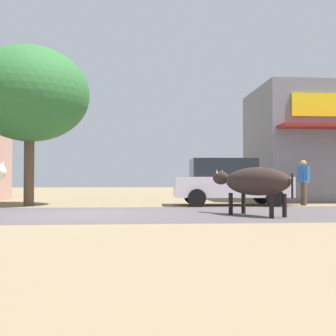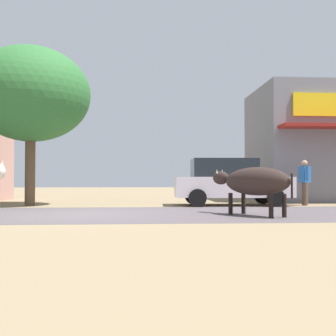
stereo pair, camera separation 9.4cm
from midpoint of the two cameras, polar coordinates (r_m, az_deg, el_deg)
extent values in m
plane|color=#8E7958|center=(11.39, -11.60, -6.11)|extent=(80.00, 80.00, 0.00)
cube|color=#564D51|center=(11.39, -11.60, -6.10)|extent=(72.00, 5.30, 0.00)
cylinder|color=brown|center=(15.54, -18.42, -0.13)|extent=(0.35, 0.35, 2.56)
ellipsoid|color=#2F6D33|center=(15.83, -18.33, 9.45)|extent=(4.16, 4.16, 3.33)
cube|color=silver|center=(15.10, 8.34, -2.55)|extent=(4.10, 1.95, 0.70)
cube|color=#1E2328|center=(15.05, 7.20, 0.00)|extent=(2.28, 1.73, 0.64)
cylinder|color=black|center=(16.26, 12.32, -3.69)|extent=(0.61, 0.21, 0.60)
cylinder|color=black|center=(14.54, 14.06, -3.93)|extent=(0.61, 0.21, 0.60)
cylinder|color=black|center=(15.82, 3.08, -3.79)|extent=(0.61, 0.21, 0.60)
cylinder|color=black|center=(14.05, 3.73, -4.06)|extent=(0.61, 0.21, 0.60)
cone|color=beige|center=(9.31, -21.66, 0.63)|extent=(0.06, 0.06, 0.12)
ellipsoid|color=#312420|center=(10.75, 11.61, -1.77)|extent=(1.67, 2.08, 0.71)
ellipsoid|color=#312420|center=(11.62, 6.92, -1.34)|extent=(0.54, 0.62, 0.36)
cone|color=beige|center=(11.59, 6.39, -0.45)|extent=(0.06, 0.06, 0.12)
cone|color=beige|center=(11.73, 7.10, -0.46)|extent=(0.06, 0.06, 0.12)
cylinder|color=black|center=(11.04, 8.22, -4.81)|extent=(0.11, 0.11, 0.56)
cylinder|color=black|center=(11.39, 9.92, -4.70)|extent=(0.11, 0.11, 0.56)
cylinder|color=black|center=(10.15, 13.54, -5.06)|extent=(0.11, 0.11, 0.56)
cylinder|color=black|center=(10.53, 15.21, -4.92)|extent=(0.11, 0.11, 0.56)
cylinder|color=black|center=(10.07, 16.17, -2.32)|extent=(0.05, 0.05, 0.57)
cylinder|color=brown|center=(15.79, 17.56, -3.34)|extent=(0.14, 0.14, 0.81)
cylinder|color=brown|center=(15.62, 17.80, -3.36)|extent=(0.14, 0.14, 0.81)
cube|color=#265999|center=(15.70, 17.66, -0.83)|extent=(0.48, 0.44, 0.57)
sphere|color=tan|center=(15.71, 17.65, 0.61)|extent=(0.22, 0.22, 0.22)
cylinder|color=#265999|center=(15.94, 17.31, -0.74)|extent=(0.09, 0.09, 0.51)
cylinder|color=#265999|center=(15.46, 18.02, -0.71)|extent=(0.09, 0.09, 0.51)
camera|label=1|loc=(0.05, -90.23, 0.01)|focal=45.15mm
camera|label=2|loc=(0.05, 89.77, -0.01)|focal=45.15mm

